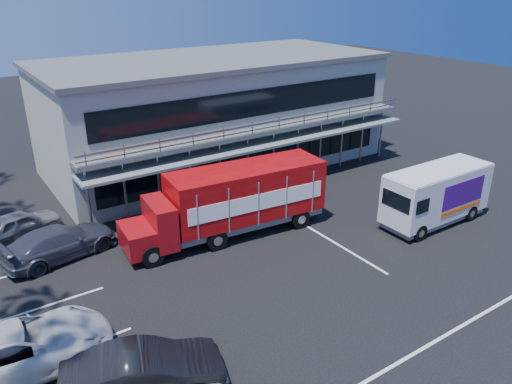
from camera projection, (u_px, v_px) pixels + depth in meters
ground at (324, 268)px, 22.42m from camera, size 120.00×120.00×0.00m
building at (215, 112)px, 33.91m from camera, size 22.40×12.00×7.30m
red_truck at (234, 199)px, 24.72m from camera, size 10.47×3.34×3.47m
white_van at (436, 195)px, 26.00m from camera, size 6.25×2.22×3.04m
parked_car_b at (144, 373)px, 15.31m from camera, size 5.28×3.13×1.64m
parked_car_c at (18, 349)px, 16.28m from camera, size 6.13×3.07×1.67m
parked_car_d at (60, 242)px, 23.03m from camera, size 5.54×3.12×1.52m
parked_car_e at (20, 224)px, 24.92m from camera, size 4.24×2.59×1.35m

